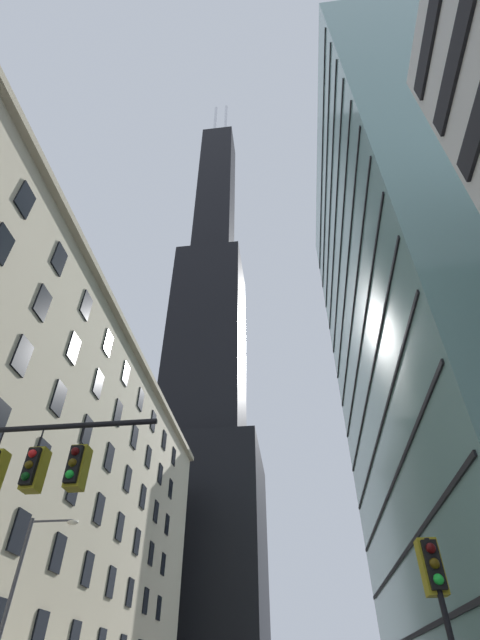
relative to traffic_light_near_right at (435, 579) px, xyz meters
The scene contains 5 objects.
station_building 34.51m from the traffic_light_near_right, 137.67° to the left, with size 12.68×63.46×29.20m.
dark_skyscraper 91.57m from the traffic_light_near_right, 105.63° to the left, with size 23.73×23.73×188.03m.
glass_office_midrise 36.32m from the traffic_light_near_right, 59.98° to the left, with size 17.78×33.97×57.99m.
traffic_light_near_right is the anchor object (origin of this frame).
street_lamppost 18.38m from the traffic_light_near_right, 144.64° to the left, with size 2.44×0.32×7.65m.
Camera 1 is at (4.37, -6.84, 1.42)m, focal length 25.02 mm.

